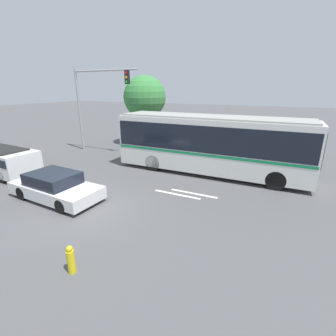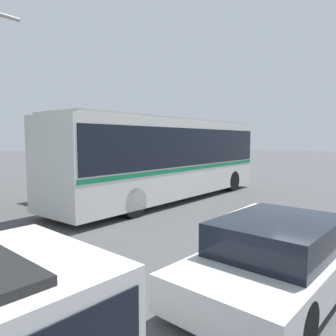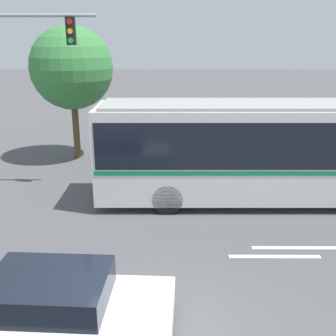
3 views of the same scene
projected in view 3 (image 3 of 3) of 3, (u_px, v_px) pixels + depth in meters
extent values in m
cube|color=silver|center=(263.00, 151.00, 13.53)|extent=(11.24, 2.59, 3.08)
cube|color=black|center=(264.00, 137.00, 13.38)|extent=(11.01, 2.63, 1.48)
cube|color=#147A47|center=(262.00, 162.00, 13.64)|extent=(11.13, 2.62, 0.14)
cube|color=#959592|center=(267.00, 104.00, 13.04)|extent=(10.79, 2.38, 0.10)
cylinder|color=black|center=(167.00, 176.00, 14.99)|extent=(1.00, 0.31, 1.00)
cylinder|color=black|center=(167.00, 199.00, 12.87)|extent=(1.00, 0.31, 1.00)
cube|color=silver|center=(57.00, 314.00, 7.59)|extent=(4.52, 2.11, 0.55)
cube|color=black|center=(49.00, 289.00, 7.43)|extent=(2.30, 1.78, 0.54)
cylinder|color=black|center=(135.00, 295.00, 8.36)|extent=(0.63, 0.25, 0.62)
cylinder|color=black|center=(9.00, 291.00, 8.50)|extent=(0.63, 0.25, 0.62)
cylinder|color=gray|center=(11.00, 15.00, 13.38)|extent=(5.70, 0.12, 0.12)
cube|color=black|center=(71.00, 31.00, 13.52)|extent=(0.30, 0.22, 0.90)
cylinder|color=red|center=(69.00, 22.00, 13.31)|extent=(0.18, 0.02, 0.18)
cylinder|color=yellow|center=(70.00, 31.00, 13.41)|extent=(0.18, 0.02, 0.18)
cylinder|color=green|center=(71.00, 40.00, 13.50)|extent=(0.18, 0.02, 0.18)
cube|color=#286028|center=(224.00, 158.00, 17.07)|extent=(6.08, 1.43, 1.14)
cube|color=#CC3351|center=(225.00, 139.00, 16.81)|extent=(5.96, 1.36, 0.50)
cylinder|color=brown|center=(76.00, 128.00, 18.64)|extent=(0.30, 0.30, 2.85)
sphere|color=#387F3D|center=(72.00, 68.00, 17.78)|extent=(3.70, 3.70, 3.70)
cube|color=silver|center=(275.00, 257.00, 10.42)|extent=(2.40, 0.16, 0.01)
cube|color=silver|center=(296.00, 248.00, 10.86)|extent=(2.40, 0.16, 0.01)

